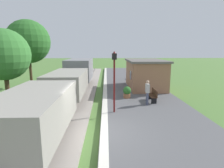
% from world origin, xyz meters
% --- Properties ---
extents(ground_plane, '(160.00, 160.00, 0.00)m').
position_xyz_m(ground_plane, '(0.00, 0.00, 0.00)').
color(ground_plane, '#517A38').
extents(platform_slab, '(6.00, 60.00, 0.25)m').
position_xyz_m(platform_slab, '(3.20, 0.00, 0.12)').
color(platform_slab, '#565659').
rests_on(platform_slab, ground).
extents(platform_edge_stripe, '(0.36, 60.00, 0.01)m').
position_xyz_m(platform_edge_stripe, '(0.40, 0.00, 0.25)').
color(platform_edge_stripe, silver).
rests_on(platform_edge_stripe, platform_slab).
extents(track_ballast, '(3.80, 60.00, 0.12)m').
position_xyz_m(track_ballast, '(-2.40, 0.00, 0.06)').
color(track_ballast, '#9E9389').
rests_on(track_ballast, ground).
extents(rail_near, '(0.07, 60.00, 0.14)m').
position_xyz_m(rail_near, '(-1.68, 0.00, 0.19)').
color(rail_near, slate).
rests_on(rail_near, track_ballast).
extents(rail_far, '(0.07, 60.00, 0.14)m').
position_xyz_m(rail_far, '(-3.12, 0.00, 0.19)').
color(rail_far, slate).
rests_on(rail_far, track_ballast).
extents(freight_train, '(2.50, 19.40, 2.72)m').
position_xyz_m(freight_train, '(-2.40, 6.22, 1.51)').
color(freight_train, gray).
rests_on(freight_train, rail_near).
extents(station_hut, '(3.50, 5.80, 2.78)m').
position_xyz_m(station_hut, '(4.40, 9.97, 1.65)').
color(station_hut, '#9E6B4C').
rests_on(station_hut, platform_slab).
extents(bench_near_hut, '(0.42, 1.50, 0.91)m').
position_xyz_m(bench_near_hut, '(3.95, 4.94, 0.72)').
color(bench_near_hut, '#422819').
rests_on(bench_near_hut, platform_slab).
extents(bench_down_platform, '(0.42, 1.50, 0.91)m').
position_xyz_m(bench_down_platform, '(3.95, 15.20, 0.72)').
color(bench_down_platform, '#422819').
rests_on(bench_down_platform, platform_slab).
extents(person_waiting, '(0.25, 0.39, 1.71)m').
position_xyz_m(person_waiting, '(3.34, 4.14, 1.18)').
color(person_waiting, '#474C66').
rests_on(person_waiting, platform_slab).
extents(potted_planter, '(0.64, 0.64, 0.92)m').
position_xyz_m(potted_planter, '(2.15, 5.98, 0.72)').
color(potted_planter, '#9E6642').
rests_on(potted_planter, platform_slab).
extents(lamp_post_near, '(0.28, 0.28, 3.70)m').
position_xyz_m(lamp_post_near, '(0.98, 2.66, 2.80)').
color(lamp_post_near, '#591414').
rests_on(lamp_post_near, platform_slab).
extents(tree_trackside_mid, '(3.28, 3.28, 5.35)m').
position_xyz_m(tree_trackside_mid, '(-6.01, 3.94, 3.69)').
color(tree_trackside_mid, '#4C3823').
rests_on(tree_trackside_mid, ground).
extents(tree_trackside_far, '(4.45, 4.45, 7.05)m').
position_xyz_m(tree_trackside_far, '(-7.54, 11.63, 4.82)').
color(tree_trackside_far, '#4C3823').
rests_on(tree_trackside_far, ground).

